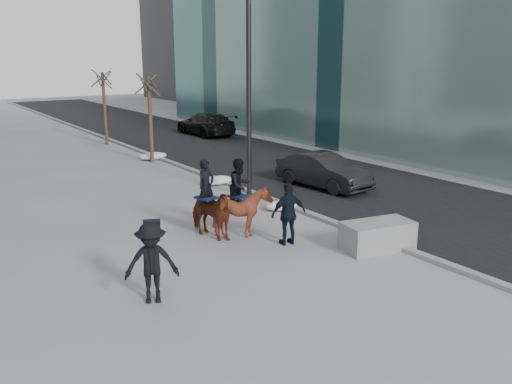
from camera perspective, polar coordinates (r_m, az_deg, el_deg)
ground at (r=14.18m, az=2.72°, el=-6.88°), size 120.00×120.00×0.00m
road at (r=25.94m, az=2.00°, el=2.89°), size 8.00×90.00×0.01m
curb at (r=23.85m, az=-5.82°, el=1.95°), size 0.25×90.00×0.12m
planter at (r=14.98m, az=12.67°, el=-4.50°), size 2.05×1.29×0.76m
car_near at (r=21.49m, az=7.10°, el=2.23°), size 1.85×4.23×1.35m
car_far at (r=35.77m, az=-5.34°, el=7.17°), size 2.17×5.14×1.48m
tree_near at (r=26.72m, az=-11.07°, el=7.92°), size 1.20×1.20×4.58m
tree_far at (r=32.89m, az=-15.66°, el=8.83°), size 1.20×1.20×4.60m
mounted_left at (r=15.43m, az=-4.99°, el=-1.85°), size 1.22×1.90×2.27m
mounted_right at (r=15.48m, az=-1.48°, el=-1.48°), size 1.48×1.59×2.27m
feeder at (r=14.88m, az=3.45°, el=-2.30°), size 1.09×0.94×1.75m
camera_crew at (r=11.63m, az=-10.94°, el=-7.31°), size 1.30×1.05×1.75m
lamppost at (r=19.26m, az=-0.80°, el=13.90°), size 0.25×0.80×9.09m
snow_piles at (r=21.87m, az=-3.88°, el=1.15°), size 1.43×16.30×0.36m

